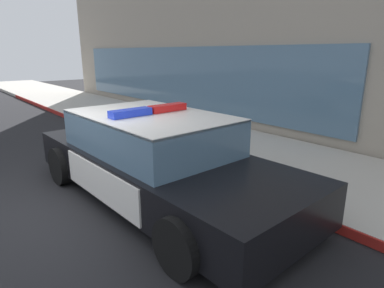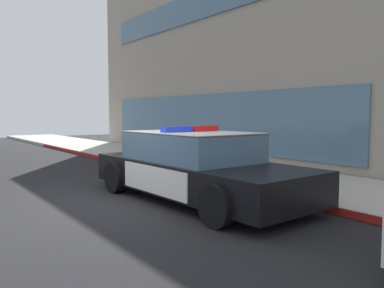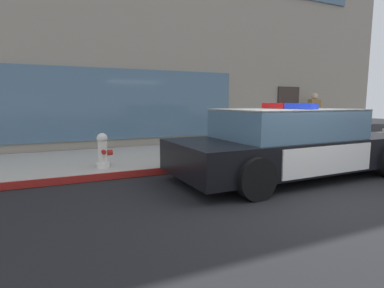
# 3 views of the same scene
# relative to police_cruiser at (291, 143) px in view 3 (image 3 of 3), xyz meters

# --- Properties ---
(ground) EXTENTS (48.00, 48.00, 0.00)m
(ground) POSITION_rel_police_cruiser_xyz_m (-0.70, -1.37, -0.68)
(ground) COLOR black
(sidewalk) EXTENTS (48.00, 3.30, 0.15)m
(sidewalk) POSITION_rel_police_cruiser_xyz_m (-0.70, 2.85, -0.61)
(sidewalk) COLOR #B2ADA3
(sidewalk) RESTS_ON ground
(curb_red_paint) EXTENTS (28.80, 0.04, 0.14)m
(curb_red_paint) POSITION_rel_police_cruiser_xyz_m (-0.70, 1.19, -0.61)
(curb_red_paint) COLOR maroon
(curb_red_paint) RESTS_ON ground
(storefront_building) EXTENTS (22.47, 10.88, 8.22)m
(storefront_building) POSITION_rel_police_cruiser_xyz_m (-2.85, 9.94, 3.43)
(storefront_building) COLOR gray
(storefront_building) RESTS_ON ground
(police_cruiser) EXTENTS (5.15, 2.26, 1.49)m
(police_cruiser) POSITION_rel_police_cruiser_xyz_m (0.00, 0.00, 0.00)
(police_cruiser) COLOR black
(police_cruiser) RESTS_ON ground
(fire_hydrant) EXTENTS (0.34, 0.39, 0.73)m
(fire_hydrant) POSITION_rel_police_cruiser_xyz_m (-3.50, 1.72, -0.18)
(fire_hydrant) COLOR silver
(fire_hydrant) RESTS_ON sidewalk
(pedestrian_on_sidewalk) EXTENTS (0.44, 0.33, 1.71)m
(pedestrian_on_sidewalk) POSITION_rel_police_cruiser_xyz_m (4.79, 4.07, 0.33)
(pedestrian_on_sidewalk) COLOR #23232D
(pedestrian_on_sidewalk) RESTS_ON sidewalk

